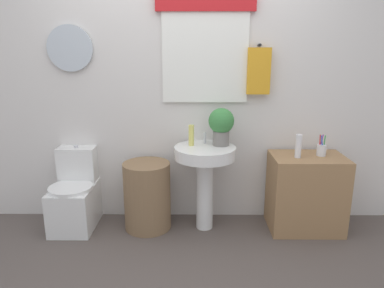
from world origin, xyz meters
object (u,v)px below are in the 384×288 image
at_px(toilet, 75,197).
at_px(soap_bottle, 191,135).
at_px(pedestal_sink, 205,167).
at_px(potted_plant, 221,124).
at_px(toothbrush_cup, 321,150).
at_px(lotion_bottle, 298,146).
at_px(laundry_hamper, 147,196).
at_px(wooden_cabinet, 306,193).

xyz_separation_m(toilet, soap_bottle, (1.06, 0.02, 0.58)).
bearing_deg(pedestal_sink, potted_plant, 23.20).
xyz_separation_m(pedestal_sink, potted_plant, (0.14, 0.06, 0.37)).
height_order(toilet, toothbrush_cup, toothbrush_cup).
distance_m(soap_bottle, lotion_bottle, 0.92).
relative_size(laundry_hamper, wooden_cabinet, 0.90).
distance_m(soap_bottle, potted_plant, 0.28).
xyz_separation_m(laundry_hamper, soap_bottle, (0.40, 0.05, 0.55)).
relative_size(potted_plant, lotion_bottle, 1.62).
xyz_separation_m(wooden_cabinet, potted_plant, (-0.76, 0.06, 0.61)).
xyz_separation_m(laundry_hamper, wooden_cabinet, (1.42, 0.00, 0.03)).
height_order(toilet, wooden_cabinet, toilet).
bearing_deg(toothbrush_cup, pedestal_sink, -178.87).
distance_m(potted_plant, lotion_bottle, 0.68).
distance_m(wooden_cabinet, lotion_bottle, 0.46).
bearing_deg(pedestal_sink, soap_bottle, 157.38).
bearing_deg(laundry_hamper, soap_bottle, 7.21).
xyz_separation_m(toilet, toothbrush_cup, (2.19, -0.01, 0.46)).
bearing_deg(soap_bottle, potted_plant, 2.20).
bearing_deg(wooden_cabinet, toilet, 179.09).
height_order(pedestal_sink, toothbrush_cup, toothbrush_cup).
xyz_separation_m(toilet, pedestal_sink, (1.18, -0.03, 0.30)).
relative_size(soap_bottle, potted_plant, 0.55).
distance_m(wooden_cabinet, soap_bottle, 1.15).
bearing_deg(lotion_bottle, potted_plant, 171.29).
bearing_deg(wooden_cabinet, pedestal_sink, 180.00).
bearing_deg(toothbrush_cup, toilet, 179.66).
bearing_deg(laundry_hamper, lotion_bottle, -1.75).
height_order(laundry_hamper, soap_bottle, soap_bottle).
bearing_deg(wooden_cabinet, potted_plant, 175.50).
relative_size(soap_bottle, toothbrush_cup, 0.99).
xyz_separation_m(soap_bottle, lotion_bottle, (0.91, -0.09, -0.07)).
bearing_deg(potted_plant, pedestal_sink, -156.80).
relative_size(laundry_hamper, toothbrush_cup, 3.32).
bearing_deg(soap_bottle, pedestal_sink, -22.62).
distance_m(toilet, pedestal_sink, 1.22).
height_order(lotion_bottle, toothbrush_cup, lotion_bottle).
bearing_deg(toilet, wooden_cabinet, -0.91).
xyz_separation_m(pedestal_sink, toothbrush_cup, (1.01, 0.02, 0.15)).
distance_m(laundry_hamper, lotion_bottle, 1.39).
distance_m(wooden_cabinet, toothbrush_cup, 0.41).
xyz_separation_m(toilet, wooden_cabinet, (2.08, -0.03, 0.06)).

